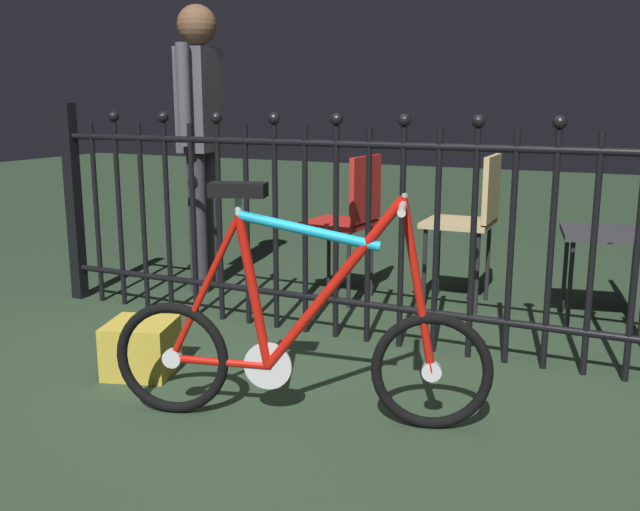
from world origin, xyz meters
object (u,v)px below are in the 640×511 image
Objects in this scene: bicycle at (298,340)px; person_visitor at (200,123)px; chair_tan at (472,214)px; chair_charcoal at (624,225)px; display_crate at (141,348)px; chair_red at (350,213)px.

person_visitor reaches higher than bicycle.
bicycle reaches higher than chair_tan.
chair_tan is at bearing 179.00° from chair_charcoal.
person_visitor is at bearing -167.58° from chair_tan.
chair_tan is 3.14× the size of display_crate.
chair_tan reaches higher than chair_charcoal.
chair_charcoal is 0.98× the size of chair_red.
bicycle is at bearing -73.32° from chair_red.
bicycle is 0.86m from display_crate.
person_visitor is 6.19× the size of display_crate.
chair_red is 1.06m from person_visitor.
bicycle is 1.80m from chair_tan.
chair_tan is 1.69m from person_visitor.
display_crate is (-1.02, -1.65, -0.42)m from chair_tan.
chair_red is at bearing -163.38° from chair_tan.
chair_charcoal is at bearing 8.02° from person_visitor.
chair_red is (-0.47, 1.58, 0.21)m from bicycle.
chair_tan is 0.51× the size of person_visitor.
chair_tan is at bearing 12.42° from person_visitor.
chair_charcoal reaches higher than display_crate.
bicycle is at bearing -119.09° from chair_charcoal.
bicycle is at bearing -96.08° from chair_tan.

